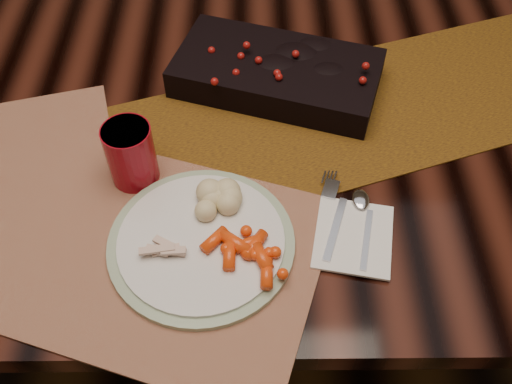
{
  "coord_description": "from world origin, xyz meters",
  "views": [
    {
      "loc": [
        0.03,
        -0.79,
        1.47
      ],
      "look_at": [
        0.03,
        -0.26,
        0.8
      ],
      "focal_mm": 40.0,
      "sensor_mm": 36.0,
      "label": 1
    }
  ],
  "objects_px": {
    "centerpiece": "(277,69)",
    "baby_carrots": "(244,258)",
    "dining_table": "(242,218)",
    "red_cup": "(131,154)",
    "turkey_shreds": "(164,246)",
    "dinner_plate": "(201,242)",
    "mashed_potatoes": "(218,198)",
    "placemat_main": "(151,253)",
    "napkin": "(353,237)"
  },
  "relations": [
    {
      "from": "centerpiece",
      "to": "baby_carrots",
      "type": "xyz_separation_m",
      "value": [
        -0.06,
        -0.4,
        -0.01
      ]
    },
    {
      "from": "dinner_plate",
      "to": "baby_carrots",
      "type": "relative_size",
      "value": 2.57
    },
    {
      "from": "dining_table",
      "to": "turkey_shreds",
      "type": "height_order",
      "value": "turkey_shreds"
    },
    {
      "from": "centerpiece",
      "to": "baby_carrots",
      "type": "distance_m",
      "value": 0.41
    },
    {
      "from": "red_cup",
      "to": "turkey_shreds",
      "type": "bearing_deg",
      "value": -67.73
    },
    {
      "from": "mashed_potatoes",
      "to": "turkey_shreds",
      "type": "bearing_deg",
      "value": -134.96
    },
    {
      "from": "dining_table",
      "to": "napkin",
      "type": "relative_size",
      "value": 13.5
    },
    {
      "from": "dining_table",
      "to": "placemat_main",
      "type": "xyz_separation_m",
      "value": [
        -0.13,
        -0.33,
        0.38
      ]
    },
    {
      "from": "dinner_plate",
      "to": "mashed_potatoes",
      "type": "bearing_deg",
      "value": 67.52
    },
    {
      "from": "dinner_plate",
      "to": "red_cup",
      "type": "relative_size",
      "value": 2.63
    },
    {
      "from": "placemat_main",
      "to": "baby_carrots",
      "type": "height_order",
      "value": "baby_carrots"
    },
    {
      "from": "centerpiece",
      "to": "placemat_main",
      "type": "bearing_deg",
      "value": -117.9
    },
    {
      "from": "dinner_plate",
      "to": "baby_carrots",
      "type": "distance_m",
      "value": 0.08
    },
    {
      "from": "dining_table",
      "to": "centerpiece",
      "type": "relative_size",
      "value": 4.83
    },
    {
      "from": "centerpiece",
      "to": "mashed_potatoes",
      "type": "relative_size",
      "value": 4.98
    },
    {
      "from": "dining_table",
      "to": "baby_carrots",
      "type": "distance_m",
      "value": 0.54
    },
    {
      "from": "mashed_potatoes",
      "to": "turkey_shreds",
      "type": "distance_m",
      "value": 0.11
    },
    {
      "from": "turkey_shreds",
      "to": "red_cup",
      "type": "distance_m",
      "value": 0.17
    },
    {
      "from": "baby_carrots",
      "to": "red_cup",
      "type": "height_order",
      "value": "red_cup"
    },
    {
      "from": "napkin",
      "to": "dinner_plate",
      "type": "bearing_deg",
      "value": -165.89
    },
    {
      "from": "turkey_shreds",
      "to": "napkin",
      "type": "distance_m",
      "value": 0.28
    },
    {
      "from": "placemat_main",
      "to": "red_cup",
      "type": "distance_m",
      "value": 0.16
    },
    {
      "from": "mashed_potatoes",
      "to": "red_cup",
      "type": "bearing_deg",
      "value": 151.44
    },
    {
      "from": "dinner_plate",
      "to": "baby_carrots",
      "type": "xyz_separation_m",
      "value": [
        0.06,
        -0.04,
        0.02
      ]
    },
    {
      "from": "red_cup",
      "to": "centerpiece",
      "type": "bearing_deg",
      "value": 43.45
    },
    {
      "from": "dinner_plate",
      "to": "turkey_shreds",
      "type": "xyz_separation_m",
      "value": [
        -0.05,
        -0.02,
        0.02
      ]
    },
    {
      "from": "placemat_main",
      "to": "baby_carrots",
      "type": "xyz_separation_m",
      "value": [
        0.14,
        -0.03,
        0.03
      ]
    },
    {
      "from": "dinner_plate",
      "to": "red_cup",
      "type": "height_order",
      "value": "red_cup"
    },
    {
      "from": "placemat_main",
      "to": "dinner_plate",
      "type": "height_order",
      "value": "dinner_plate"
    },
    {
      "from": "baby_carrots",
      "to": "napkin",
      "type": "distance_m",
      "value": 0.17
    },
    {
      "from": "baby_carrots",
      "to": "mashed_potatoes",
      "type": "relative_size",
      "value": 1.46
    },
    {
      "from": "centerpiece",
      "to": "turkey_shreds",
      "type": "distance_m",
      "value": 0.42
    },
    {
      "from": "red_cup",
      "to": "dinner_plate",
      "type": "bearing_deg",
      "value": -50.04
    },
    {
      "from": "dinner_plate",
      "to": "baby_carrots",
      "type": "height_order",
      "value": "baby_carrots"
    },
    {
      "from": "centerpiece",
      "to": "baby_carrots",
      "type": "height_order",
      "value": "centerpiece"
    },
    {
      "from": "dining_table",
      "to": "dinner_plate",
      "type": "bearing_deg",
      "value": -99.1
    },
    {
      "from": "mashed_potatoes",
      "to": "red_cup",
      "type": "relative_size",
      "value": 0.7
    },
    {
      "from": "dining_table",
      "to": "turkey_shreds",
      "type": "distance_m",
      "value": 0.54
    },
    {
      "from": "baby_carrots",
      "to": "mashed_potatoes",
      "type": "height_order",
      "value": "mashed_potatoes"
    },
    {
      "from": "dining_table",
      "to": "baby_carrots",
      "type": "relative_size",
      "value": 16.5
    },
    {
      "from": "mashed_potatoes",
      "to": "napkin",
      "type": "bearing_deg",
      "value": -13.52
    },
    {
      "from": "baby_carrots",
      "to": "turkey_shreds",
      "type": "xyz_separation_m",
      "value": [
        -0.12,
        0.02,
        -0.0
      ]
    },
    {
      "from": "napkin",
      "to": "red_cup",
      "type": "height_order",
      "value": "red_cup"
    },
    {
      "from": "placemat_main",
      "to": "red_cup",
      "type": "bearing_deg",
      "value": 123.27
    },
    {
      "from": "turkey_shreds",
      "to": "red_cup",
      "type": "height_order",
      "value": "red_cup"
    },
    {
      "from": "baby_carrots",
      "to": "napkin",
      "type": "xyz_separation_m",
      "value": [
        0.17,
        0.05,
        -0.02
      ]
    },
    {
      "from": "centerpiece",
      "to": "mashed_potatoes",
      "type": "distance_m",
      "value": 0.32
    },
    {
      "from": "dinner_plate",
      "to": "centerpiece",
      "type": "bearing_deg",
      "value": 71.2
    },
    {
      "from": "dinner_plate",
      "to": "napkin",
      "type": "xyz_separation_m",
      "value": [
        0.23,
        0.01,
        -0.01
      ]
    },
    {
      "from": "mashed_potatoes",
      "to": "napkin",
      "type": "height_order",
      "value": "mashed_potatoes"
    }
  ]
}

